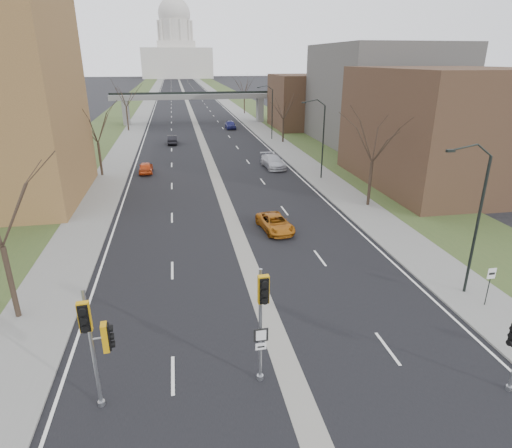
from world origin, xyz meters
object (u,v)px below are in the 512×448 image
object	(u,v)px
car_right_near	(275,223)
car_right_far	(230,125)
signal_pole_median	(262,309)
signal_pole_left	(95,335)
car_right_mid	(273,162)
speed_limit_sign	(490,280)
car_left_near	(146,167)
car_left_far	(172,140)

from	to	relation	value
car_right_near	car_right_far	world-z (taller)	car_right_far
signal_pole_median	car_right_near	bearing A→B (deg)	73.66
signal_pole_left	car_right_mid	distance (m)	40.59
signal_pole_left	car_right_far	world-z (taller)	signal_pole_left
speed_limit_sign	car_left_near	xyz separation A→B (m)	(-20.00, 34.01, -1.00)
signal_pole_median	car_right_far	bearing A→B (deg)	82.16
car_left_near	car_right_near	world-z (taller)	car_left_near
speed_limit_sign	car_right_far	distance (m)	66.92
car_left_far	car_right_mid	distance (m)	22.50
signal_pole_left	car_left_far	size ratio (longest dim) A/B	1.26
signal_pole_median	car_right_near	world-z (taller)	signal_pole_median
signal_pole_left	speed_limit_sign	xyz separation A→B (m)	(19.55, 3.85, -1.75)
car_left_near	car_right_mid	xyz separation A→B (m)	(15.57, -0.28, 0.12)
signal_pole_left	signal_pole_median	distance (m)	6.26
signal_pole_median	car_right_mid	bearing A→B (deg)	75.09
car_right_near	car_right_mid	bearing A→B (deg)	70.64
signal_pole_left	car_left_far	world-z (taller)	signal_pole_left
signal_pole_median	car_right_near	xyz separation A→B (m)	(4.42, 16.78, -3.05)
signal_pole_left	car_right_near	world-z (taller)	signal_pole_left
speed_limit_sign	car_left_near	world-z (taller)	speed_limit_sign
signal_pole_median	car_left_far	world-z (taller)	signal_pole_median
signal_pole_median	signal_pole_left	bearing A→B (deg)	-179.88
car_right_mid	car_right_far	size ratio (longest dim) A/B	1.18
signal_pole_left	car_right_near	bearing A→B (deg)	53.15
speed_limit_sign	signal_pole_median	bearing A→B (deg)	-165.24
speed_limit_sign	car_left_far	distance (m)	55.15
car_left_near	car_right_far	bearing A→B (deg)	-114.52
signal_pole_left	car_left_far	distance (m)	56.50
speed_limit_sign	car_right_far	world-z (taller)	speed_limit_sign
speed_limit_sign	car_left_far	xyz separation A→B (m)	(-16.81, 52.52, -0.99)
signal_pole_left	car_left_near	size ratio (longest dim) A/B	1.32
speed_limit_sign	car_right_mid	distance (m)	34.03
car_right_mid	car_right_far	world-z (taller)	car_right_mid
car_left_near	car_right_mid	distance (m)	15.57
car_left_far	signal_pole_left	bearing A→B (deg)	88.01
signal_pole_median	car_right_near	distance (m)	17.61
car_right_mid	signal_pole_median	bearing A→B (deg)	-107.91
car_left_near	signal_pole_left	bearing A→B (deg)	89.98
speed_limit_sign	car_right_near	distance (m)	15.87
speed_limit_sign	car_left_near	distance (m)	39.47
speed_limit_sign	car_right_mid	world-z (taller)	speed_limit_sign
car_right_far	signal_pole_median	bearing A→B (deg)	-95.64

